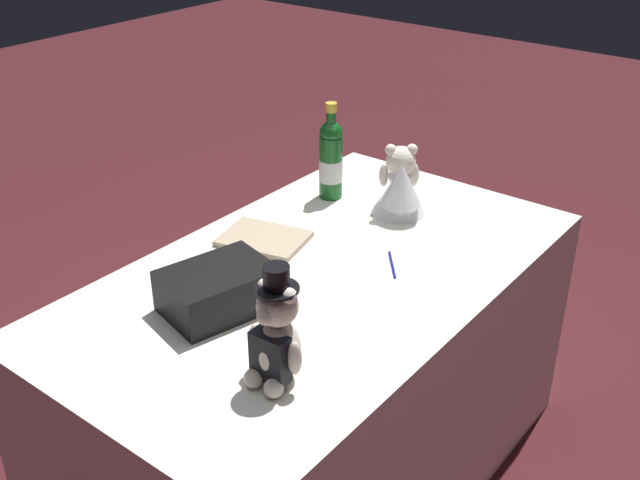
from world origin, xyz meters
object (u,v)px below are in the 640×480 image
object	(u,v)px
teddy_bear_groom	(276,336)
gift_case_black	(218,290)
teddy_bear_bride	(400,185)
champagne_bottle	(331,158)
signing_pen	(392,264)
guestbook	(264,239)

from	to	relation	value
teddy_bear_groom	gift_case_black	size ratio (longest dim) A/B	0.93
teddy_bear_bride	champagne_bottle	distance (m)	0.26
champagne_bottle	teddy_bear_groom	bearing A→B (deg)	-149.73
teddy_bear_groom	signing_pen	bearing A→B (deg)	7.82
gift_case_black	signing_pen	bearing A→B (deg)	-26.26
teddy_bear_groom	gift_case_black	bearing A→B (deg)	67.14
champagne_bottle	gift_case_black	xyz separation A→B (m)	(-0.74, -0.19, -0.08)
champagne_bottle	guestbook	world-z (taller)	champagne_bottle
teddy_bear_groom	champagne_bottle	xyz separation A→B (m)	(0.87, 0.51, 0.02)
teddy_bear_groom	teddy_bear_bride	bearing A→B (deg)	15.45
teddy_bear_groom	guestbook	distance (m)	0.69
signing_pen	teddy_bear_groom	bearing A→B (deg)	-172.18
teddy_bear_bride	champagne_bottle	size ratio (longest dim) A/B	0.72
signing_pen	gift_case_black	bearing A→B (deg)	153.74
teddy_bear_groom	teddy_bear_bride	xyz separation A→B (m)	(0.90, 0.25, -0.02)
teddy_bear_groom	champagne_bottle	world-z (taller)	champagne_bottle
teddy_bear_groom	gift_case_black	world-z (taller)	teddy_bear_groom
guestbook	gift_case_black	bearing A→B (deg)	-169.85
champagne_bottle	teddy_bear_bride	bearing A→B (deg)	-84.15
gift_case_black	guestbook	size ratio (longest dim) A/B	1.26
teddy_bear_groom	champagne_bottle	size ratio (longest dim) A/B	0.89
teddy_bear_bride	signing_pen	xyz separation A→B (m)	(-0.29, -0.16, -0.10)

